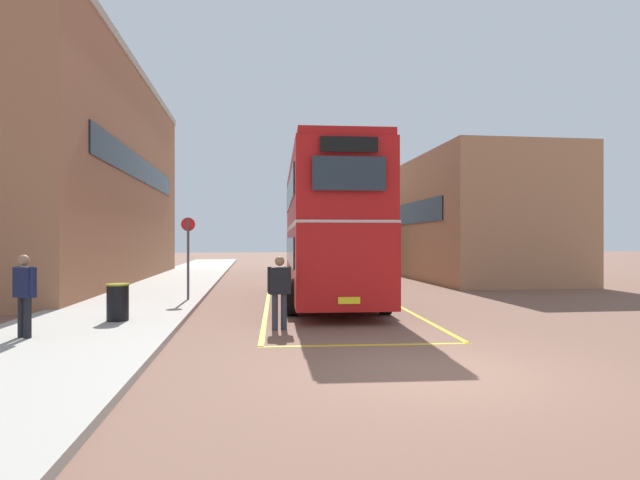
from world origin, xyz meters
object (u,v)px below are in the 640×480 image
(bus_stop_sign, at_px, (188,250))
(pedestrian_boarding, at_px, (279,287))
(litter_bin, at_px, (118,302))
(pedestrian_waiting_near, at_px, (25,290))
(double_decker_bus, at_px, (327,226))
(single_deck_bus, at_px, (333,247))

(bus_stop_sign, bearing_deg, pedestrian_boarding, -63.08)
(pedestrian_boarding, xyz_separation_m, bus_stop_sign, (-2.67, 5.26, 0.76))
(pedestrian_boarding, xyz_separation_m, litter_bin, (-3.76, 0.93, -0.39))
(litter_bin, bearing_deg, pedestrian_waiting_near, -121.77)
(double_decker_bus, height_order, bus_stop_sign, double_decker_bus)
(single_deck_bus, distance_m, bus_stop_sign, 17.43)
(bus_stop_sign, bearing_deg, single_deck_bus, 65.80)
(double_decker_bus, xyz_separation_m, pedestrian_boarding, (-1.87, -5.49, -1.55))
(pedestrian_waiting_near, xyz_separation_m, litter_bin, (1.24, 2.01, -0.49))
(single_deck_bus, distance_m, pedestrian_boarding, 21.64)
(double_decker_bus, xyz_separation_m, bus_stop_sign, (-4.54, -0.23, -0.79))
(pedestrian_waiting_near, xyz_separation_m, bus_stop_sign, (2.34, 6.33, 0.66))
(single_deck_bus, bearing_deg, double_decker_bus, -99.43)
(pedestrian_waiting_near, bearing_deg, single_deck_bus, 66.90)
(pedestrian_waiting_near, bearing_deg, bus_stop_sign, 69.73)
(double_decker_bus, bearing_deg, single_deck_bus, 80.57)
(single_deck_bus, relative_size, litter_bin, 9.94)
(single_deck_bus, relative_size, pedestrian_waiting_near, 5.37)
(single_deck_bus, distance_m, pedestrian_waiting_near, 24.18)
(bus_stop_sign, bearing_deg, double_decker_bus, 2.92)
(pedestrian_waiting_near, bearing_deg, litter_bin, 58.23)
(single_deck_bus, bearing_deg, litter_bin, -112.17)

